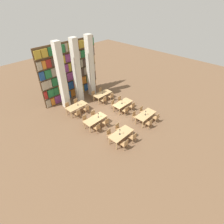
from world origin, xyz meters
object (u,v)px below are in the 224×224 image
Objects in this scene: chair_10 at (106,122)px; chair_22 at (111,96)px; reading_table_0 at (121,134)px; chair_7 at (142,111)px; chair_9 at (85,120)px; chair_15 at (120,100)px; desk_lamp_5 at (102,91)px; chair_19 at (77,103)px; pillar_right at (90,67)px; chair_21 at (94,95)px; chair_3 at (118,128)px; desk_lamp_0 at (120,131)px; reading_table_5 at (103,94)px; chair_1 at (110,134)px; desk_lamp_4 at (77,102)px; chair_2 at (133,137)px; chair_11 at (94,115)px; chair_6 at (156,118)px; chair_12 at (125,110)px; chair_5 at (135,116)px; reading_table_4 at (77,106)px; reading_table_3 at (123,104)px; desk_lamp_3 at (122,101)px; chair_13 at (114,104)px; reading_table_1 at (146,115)px; reading_table_2 at (95,119)px; chair_8 at (97,128)px; chair_18 at (86,109)px; desk_lamp_1 at (146,112)px; pillar_center at (77,72)px; chair_17 at (68,107)px; chair_16 at (78,113)px; chair_4 at (149,123)px; chair_23 at (101,92)px.

chair_10 and chair_22 have the same top height.
chair_7 reaches higher than reading_table_0.
chair_9 is 1.00× the size of chair_15.
chair_19 is at bearing 163.21° from desk_lamp_5.
pillar_right reaches higher than chair_21.
chair_3 is 1.11m from desk_lamp_0.
chair_1 is at bearing -128.62° from reading_table_5.
desk_lamp_4 is at bearing -29.06° from chair_15.
chair_15 is at bearing 42.01° from reading_table_0.
chair_11 is at bearing 92.12° from chair_2.
chair_9 is (-0.44, 3.36, -0.58)m from desk_lamp_0.
chair_6 is 2.71m from chair_12.
chair_5 reaches higher than reading_table_4.
reading_table_3 is (3.76, -0.79, 0.17)m from chair_9.
chair_3 is at bearing -180.00° from chair_1.
chair_13 is at bearing 115.34° from desk_lamp_3.
chair_6 is 1.00× the size of chair_12.
desk_lamp_4 is (-0.21, 1.89, 0.59)m from chair_11.
desk_lamp_3 reaches higher than chair_12.
pillar_right is 7.19m from reading_table_1.
chair_9 is 0.46× the size of reading_table_3.
chair_10 and chair_11 have the same top height.
desk_lamp_5 is at bearing 37.97° from reading_table_2.
reading_table_0 is 2.78m from chair_5.
chair_21 is (3.18, 3.97, 0.00)m from chair_8.
desk_lamp_4 is (-3.04, 5.21, 0.41)m from reading_table_1.
reading_table_0 is 2.19× the size of chair_19.
chair_1 is 1.00× the size of chair_18.
desk_lamp_1 is at bearing 119.65° from chair_5.
chair_13 is at bearing -71.54° from pillar_center.
chair_5 is at bearing -19.83° from chair_8.
desk_lamp_0 reaches higher than reading_table_1.
reading_table_5 is (-0.05, 5.14, 0.00)m from reading_table_1.
chair_8 is 4.05m from chair_17.
chair_22 is at bearing 37.89° from chair_10.
chair_2 is at bearing -79.59° from chair_16.
chair_1 is 0.46× the size of reading_table_1.
chair_22 is (1.00, -1.44, 0.00)m from chair_21.
chair_3 is at bearing 166.00° from reading_table_1.
reading_table_0 is at bearing 55.47° from chair_3.
chair_1 is 5.27m from chair_17.
chair_1 is 1.00× the size of chair_13.
pillar_center is 6.89× the size of chair_4.
chair_3 is 1.77× the size of desk_lamp_4.
chair_17 is at bearing -79.59° from chair_3.
pillar_right reaches higher than chair_1.
chair_10 is 0.46× the size of reading_table_3.
chair_4 is 2.11× the size of desk_lamp_1.
chair_17 is at bearing -32.98° from chair_15.
chair_23 reaches higher than reading_table_1.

